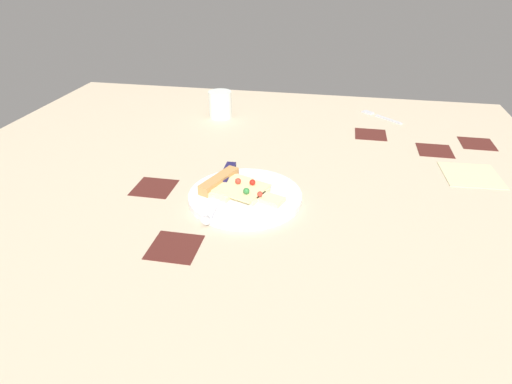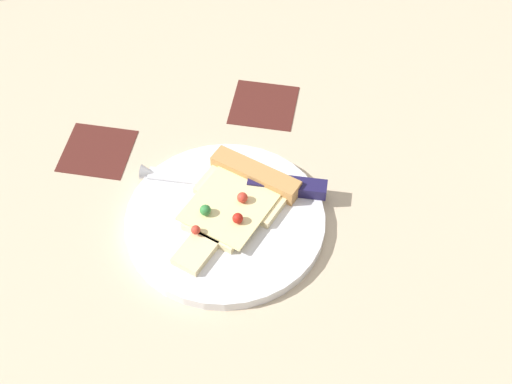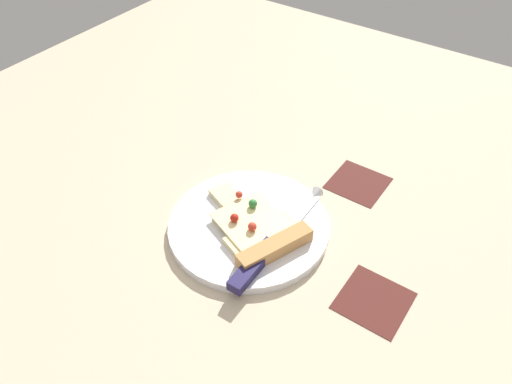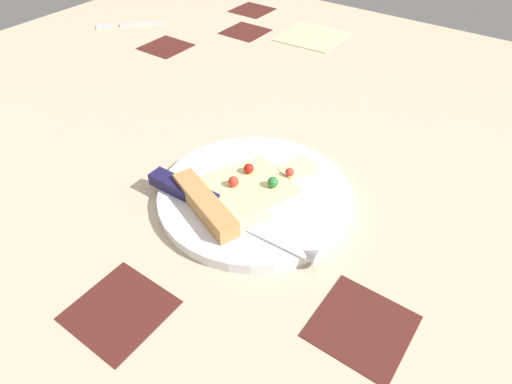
{
  "view_description": "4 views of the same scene",
  "coord_description": "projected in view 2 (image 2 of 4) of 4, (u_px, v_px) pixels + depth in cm",
  "views": [
    {
      "loc": [
        81.87,
        21.47,
        47.88
      ],
      "look_at": [
        3.76,
        6.55,
        2.72
      ],
      "focal_mm": 30.14,
      "sensor_mm": 36.0,
      "label": 1
    },
    {
      "loc": [
        -11.13,
        60.35,
        77.39
      ],
      "look_at": [
        -0.6,
        0.52,
        3.01
      ],
      "focal_mm": 54.47,
      "sensor_mm": 36.0,
      "label": 2
    },
    {
      "loc": [
        -41.06,
        -27.74,
        57.55
      ],
      "look_at": [
        6.45,
        5.18,
        4.38
      ],
      "focal_mm": 35.6,
      "sensor_mm": 36.0,
      "label": 3
    },
    {
      "loc": [
        27.98,
        -31.13,
        38.32
      ],
      "look_at": [
        4.93,
        1.05,
        4.36
      ],
      "focal_mm": 31.33,
      "sensor_mm": 36.0,
      "label": 4
    }
  ],
  "objects": [
    {
      "name": "pizza_slice",
      "position": [
        236.0,
        200.0,
        0.96
      ],
      "size": [
        14.32,
        19.04,
        2.67
      ],
      "rotation": [
        0.0,
        0.0,
        5.91
      ],
      "color": "beige",
      "rests_on": "plate"
    },
    {
      "name": "plate",
      "position": [
        225.0,
        221.0,
        0.96
      ],
      "size": [
        24.78,
        24.78,
        1.43
      ],
      "primitive_type": "cylinder",
      "color": "silver",
      "rests_on": "ground_plane"
    },
    {
      "name": "knife",
      "position": [
        251.0,
        183.0,
        0.98
      ],
      "size": [
        24.04,
        2.66,
        2.45
      ],
      "rotation": [
        0.0,
        0.0,
        4.74
      ],
      "color": "silver",
      "rests_on": "plate"
    },
    {
      "name": "ground_plane",
      "position": [
        252.0,
        211.0,
        1.0
      ],
      "size": [
        156.95,
        156.95,
        3.0
      ],
      "color": "#C6B293",
      "rests_on": "ground"
    }
  ]
}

